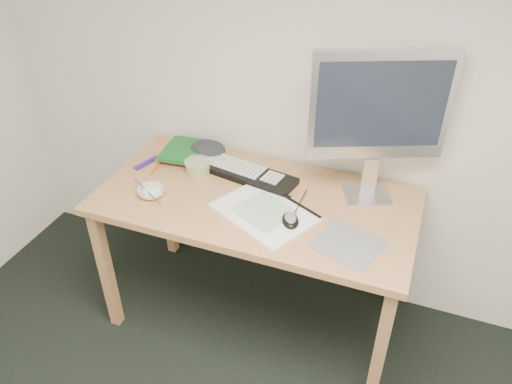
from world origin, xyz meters
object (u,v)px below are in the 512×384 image
at_px(keyboard, 247,174).
at_px(desk, 255,213).
at_px(monitor, 379,110).
at_px(rice_bowl, 151,192).
at_px(sketchpad, 264,212).

bearing_deg(keyboard, desk, -46.20).
distance_m(monitor, rice_bowl, 1.03).
xyz_separation_m(keyboard, monitor, (0.55, 0.05, 0.40)).
bearing_deg(monitor, rice_bowl, 178.45).
bearing_deg(rice_bowl, sketchpad, 6.23).
height_order(sketchpad, keyboard, keyboard).
distance_m(desk, monitor, 0.70).
relative_size(monitor, rice_bowl, 5.50).
height_order(keyboard, monitor, monitor).
relative_size(desk, sketchpad, 3.46).
bearing_deg(keyboard, rice_bowl, -127.92).
bearing_deg(keyboard, monitor, 15.56).
xyz_separation_m(desk, keyboard, (-0.10, 0.15, 0.10)).
height_order(monitor, rice_bowl, monitor).
relative_size(desk, monitor, 2.12).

